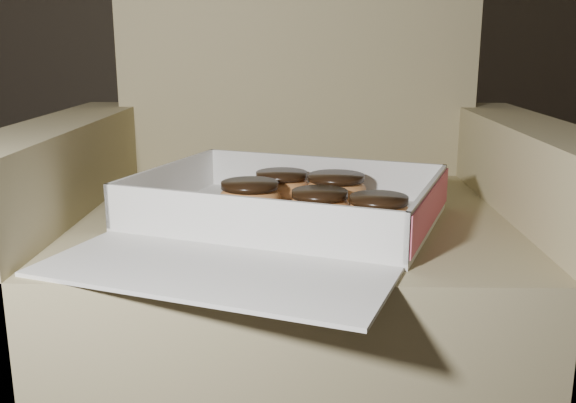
# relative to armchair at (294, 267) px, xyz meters

# --- Properties ---
(floor) EXTENTS (4.50, 4.50, 0.00)m
(floor) POSITION_rel_armchair_xyz_m (0.35, 0.15, -0.28)
(floor) COLOR black
(floor) RESTS_ON ground
(armchair) EXTENTS (0.84, 0.71, 0.88)m
(armchair) POSITION_rel_armchair_xyz_m (0.00, 0.00, 0.00)
(armchair) COLOR #90835B
(armchair) RESTS_ON floor
(bakery_box) EXTENTS (0.54, 0.58, 0.07)m
(bakery_box) POSITION_rel_armchair_xyz_m (-0.02, -0.17, 0.13)
(bakery_box) COLOR silver
(bakery_box) RESTS_ON armchair
(donut_a) EXTENTS (0.09, 0.09, 0.05)m
(donut_a) POSITION_rel_armchair_xyz_m (-0.06, -0.11, 0.15)
(donut_a) COLOR #E59750
(donut_a) RESTS_ON bakery_box
(donut_b) EXTENTS (0.08, 0.08, 0.04)m
(donut_b) POSITION_rel_armchair_xyz_m (0.12, -0.18, 0.15)
(donut_b) COLOR #E59750
(donut_b) RESTS_ON bakery_box
(donut_c) EXTENTS (0.09, 0.09, 0.04)m
(donut_c) POSITION_rel_armchair_xyz_m (-0.02, -0.03, 0.15)
(donut_c) COLOR #E59750
(donut_c) RESTS_ON bakery_box
(donut_d) EXTENTS (0.08, 0.08, 0.04)m
(donut_d) POSITION_rel_armchair_xyz_m (0.04, -0.15, 0.15)
(donut_d) COLOR #E59750
(donut_d) RESTS_ON bakery_box
(donut_e) EXTENTS (0.09, 0.09, 0.05)m
(donut_e) POSITION_rel_armchair_xyz_m (0.06, -0.06, 0.15)
(donut_e) COLOR #E59750
(donut_e) RESTS_ON bakery_box
(crumb_a) EXTENTS (0.01, 0.01, 0.00)m
(crumb_a) POSITION_rel_armchair_xyz_m (-0.15, -0.13, 0.13)
(crumb_a) COLOR black
(crumb_a) RESTS_ON bakery_box
(crumb_b) EXTENTS (0.01, 0.01, 0.00)m
(crumb_b) POSITION_rel_armchair_xyz_m (-0.17, -0.11, 0.13)
(crumb_b) COLOR black
(crumb_b) RESTS_ON bakery_box
(crumb_c) EXTENTS (0.01, 0.01, 0.00)m
(crumb_c) POSITION_rel_armchair_xyz_m (0.13, -0.27, 0.13)
(crumb_c) COLOR black
(crumb_c) RESTS_ON bakery_box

